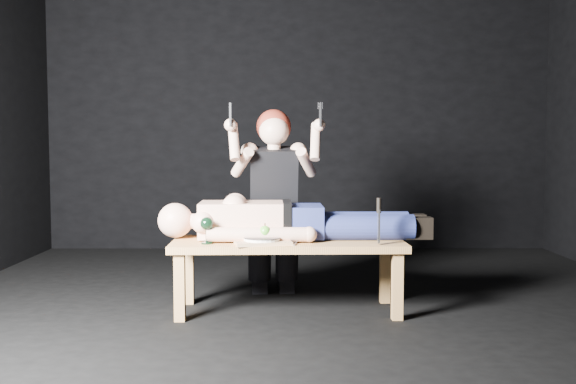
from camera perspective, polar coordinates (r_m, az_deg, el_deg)
The scene contains 13 objects.
ground at distance 4.28m, azimuth 1.42°, elevation -10.07°, with size 5.00×5.00×0.00m, color black.
back_wall at distance 6.66m, azimuth 0.84°, elevation 7.96°, with size 5.00×5.00×0.00m, color black.
table at distance 4.17m, azimuth 0.00°, elevation -7.26°, with size 1.44×0.54×0.45m, color #BC8647.
lying_man at distance 4.22m, azimuth 0.61°, elevation -2.09°, with size 1.56×0.47×0.28m, color #DEA98C, non-canonical shape.
kneeling_woman at distance 4.60m, azimuth -1.28°, elevation -0.70°, with size 0.70×0.79×1.32m, color black, non-canonical shape.
serving_tray at distance 4.00m, azimuth -2.26°, elevation -4.34°, with size 0.33×0.24×0.02m, color tan.
plate at distance 3.99m, azimuth -2.26°, elevation -4.08°, with size 0.22×0.22×0.02m, color white.
apple at distance 4.00m, azimuth -2.00°, elevation -3.43°, with size 0.07×0.07×0.07m, color green.
goblet at distance 4.01m, azimuth -7.03°, elevation -3.31°, with size 0.08×0.08×0.16m, color black, non-canonical shape.
fork_flat at distance 3.98m, azimuth -4.13°, elevation -4.48°, with size 0.01×0.15×0.01m, color #B2B2B7.
knife_flat at distance 3.98m, azimuth 0.67°, elevation -4.47°, with size 0.01×0.15×0.01m, color #B2B2B7.
spoon_flat at distance 4.03m, azimuth -0.14°, elevation -4.37°, with size 0.01×0.15×0.01m, color #B2B2B7.
carving_knife at distance 3.97m, azimuth 7.85°, elevation -2.53°, with size 0.04×0.04×0.28m, color #B2B2B7, non-canonical shape.
Camera 1 is at (-0.12, -4.15, 1.04)m, focal length 41.16 mm.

